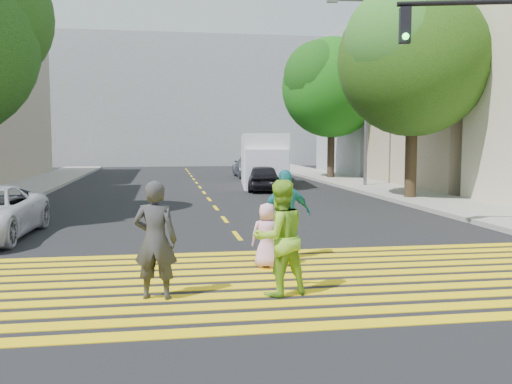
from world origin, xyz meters
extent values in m
plane|color=black|center=(0.00, 0.00, 0.00)|extent=(120.00, 120.00, 0.00)
cube|color=gray|center=(-8.50, 22.00, 0.07)|extent=(3.00, 40.00, 0.15)
cube|color=gray|center=(8.50, 15.00, 0.07)|extent=(3.00, 60.00, 0.15)
cube|color=yellow|center=(0.00, -1.20, 0.01)|extent=(13.40, 0.35, 0.01)
cube|color=yellow|center=(0.00, -0.65, 0.01)|extent=(13.40, 0.35, 0.01)
cube|color=yellow|center=(0.00, -0.10, 0.01)|extent=(13.40, 0.35, 0.01)
cube|color=yellow|center=(0.00, 0.45, 0.01)|extent=(13.40, 0.35, 0.01)
cube|color=yellow|center=(0.00, 1.00, 0.01)|extent=(13.40, 0.35, 0.01)
cube|color=yellow|center=(0.00, 1.55, 0.01)|extent=(13.40, 0.35, 0.01)
cube|color=yellow|center=(0.00, 2.10, 0.01)|extent=(13.40, 0.35, 0.01)
cube|color=yellow|center=(0.00, 2.65, 0.01)|extent=(13.40, 0.35, 0.01)
cube|color=yellow|center=(0.00, 3.20, 0.01)|extent=(13.40, 0.35, 0.01)
cube|color=yellow|center=(0.00, 3.75, 0.01)|extent=(13.40, 0.35, 0.01)
cube|color=yellow|center=(0.00, 6.00, 0.01)|extent=(0.12, 1.40, 0.01)
cube|color=yellow|center=(0.00, 9.00, 0.01)|extent=(0.12, 1.40, 0.01)
cube|color=yellow|center=(0.00, 12.00, 0.01)|extent=(0.12, 1.40, 0.01)
cube|color=yellow|center=(0.00, 15.00, 0.01)|extent=(0.12, 1.40, 0.01)
cube|color=yellow|center=(0.00, 18.00, 0.01)|extent=(0.12, 1.40, 0.01)
cube|color=yellow|center=(0.00, 21.00, 0.01)|extent=(0.12, 1.40, 0.01)
cube|color=yellow|center=(0.00, 24.00, 0.01)|extent=(0.12, 1.40, 0.01)
cube|color=yellow|center=(0.00, 27.00, 0.01)|extent=(0.12, 1.40, 0.01)
cube|color=yellow|center=(0.00, 30.00, 0.01)|extent=(0.12, 1.40, 0.01)
cube|color=yellow|center=(0.00, 33.00, 0.01)|extent=(0.12, 1.40, 0.01)
cube|color=yellow|center=(0.00, 36.00, 0.01)|extent=(0.12, 1.40, 0.01)
cube|color=yellow|center=(0.00, 39.00, 0.01)|extent=(0.12, 1.40, 0.01)
cube|color=tan|center=(15.00, 19.00, 5.00)|extent=(10.00, 10.00, 10.00)
cube|color=gray|center=(15.00, 30.00, 5.00)|extent=(10.00, 10.00, 10.00)
cube|color=gray|center=(0.00, 48.00, 6.00)|extent=(30.00, 8.00, 12.00)
cylinder|color=black|center=(7.96, 13.25, 1.58)|extent=(0.61, 0.61, 3.16)
sphere|color=black|center=(7.96, 13.25, 5.54)|extent=(7.79, 7.79, 5.95)
sphere|color=#10370F|center=(8.93, 14.01, 6.43)|extent=(5.85, 5.85, 4.46)
sphere|color=#1F631A|center=(7.08, 12.65, 6.13)|extent=(5.46, 5.46, 4.16)
cylinder|color=#37241E|center=(8.30, 25.45, 1.58)|extent=(0.56, 0.56, 3.17)
sphere|color=#1A5810|center=(8.30, 25.45, 5.58)|extent=(7.65, 7.65, 6.03)
sphere|color=#216427|center=(9.35, 26.13, 6.49)|extent=(5.74, 5.74, 4.53)
sphere|color=#114D0E|center=(7.36, 24.93, 6.19)|extent=(5.35, 5.35, 4.22)
imported|color=#323234|center=(-1.97, 0.46, 0.92)|extent=(0.75, 0.57, 1.84)
imported|color=#87C22C|center=(-0.05, 0.40, 0.92)|extent=(1.05, 0.91, 1.83)
imported|color=#E5A5C7|center=(0.10, 2.31, 0.63)|extent=(0.70, 0.56, 1.25)
imported|color=teal|center=(0.64, 3.06, 0.92)|extent=(1.14, 0.63, 1.84)
imported|color=black|center=(2.84, 18.51, 0.64)|extent=(1.88, 3.87, 1.27)
imported|color=gray|center=(3.77, 28.14, 0.73)|extent=(2.13, 5.07, 1.46)
imported|color=black|center=(4.87, 26.48, 0.65)|extent=(1.51, 3.99, 1.30)
cube|color=silver|center=(3.38, 21.38, 1.38)|extent=(2.80, 5.71, 2.75)
cube|color=silver|center=(3.12, 18.97, 0.99)|extent=(2.22, 1.54, 1.98)
cylinder|color=black|center=(2.29, 19.51, 0.39)|extent=(0.36, 0.80, 0.77)
cylinder|color=black|center=(4.04, 19.31, 0.39)|extent=(0.36, 0.80, 0.77)
cylinder|color=black|center=(2.73, 23.44, 0.39)|extent=(0.36, 0.80, 0.77)
cylinder|color=black|center=(4.48, 23.25, 0.39)|extent=(0.36, 0.80, 0.77)
cylinder|color=black|center=(5.89, 4.81, 5.77)|extent=(4.02, 1.16, 0.12)
cube|color=black|center=(4.09, 5.28, 5.25)|extent=(0.33, 0.33, 0.87)
sphere|color=#30E437|center=(4.06, 5.15, 4.96)|extent=(0.20, 0.20, 0.16)
cylinder|color=slate|center=(8.28, 19.34, 4.76)|extent=(0.19, 0.19, 9.52)
cylinder|color=slate|center=(7.33, 19.44, 9.31)|extent=(1.91, 0.34, 0.13)
cube|color=slate|center=(6.49, 19.54, 9.26)|extent=(0.55, 0.29, 0.16)
camera|label=1|loc=(-1.83, -8.28, 2.46)|focal=40.00mm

